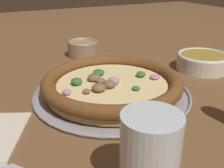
{
  "coord_description": "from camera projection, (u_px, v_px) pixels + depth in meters",
  "views": [
    {
      "loc": [
        0.5,
        -0.26,
        0.27
      ],
      "look_at": [
        0.0,
        0.0,
        0.03
      ],
      "focal_mm": 42.0,
      "sensor_mm": 36.0,
      "label": 1
    }
  ],
  "objects": [
    {
      "name": "ground_plane",
      "position": [
        112.0,
        95.0,
        0.62
      ],
      "size": [
        3.0,
        3.0,
        0.0
      ],
      "primitive_type": "plane",
      "color": "brown"
    },
    {
      "name": "pizza_tray",
      "position": [
        112.0,
        93.0,
        0.62
      ],
      "size": [
        0.37,
        0.37,
        0.01
      ],
      "color": "#9E9EA3",
      "rests_on": "ground_plane"
    },
    {
      "name": "pizza",
      "position": [
        112.0,
        83.0,
        0.61
      ],
      "size": [
        0.33,
        0.33,
        0.04
      ],
      "color": "tan",
      "rests_on": "pizza_tray"
    },
    {
      "name": "bowl_near",
      "position": [
        203.0,
        61.0,
        0.77
      ],
      "size": [
        0.15,
        0.15,
        0.05
      ],
      "color": "silver",
      "rests_on": "ground_plane"
    },
    {
      "name": "bowl_far",
      "position": [
        83.0,
        48.0,
        0.89
      ],
      "size": [
        0.1,
        0.1,
        0.05
      ],
      "color": "#9E8466",
      "rests_on": "ground_plane"
    },
    {
      "name": "drinking_cup",
      "position": [
        150.0,
        156.0,
        0.33
      ],
      "size": [
        0.08,
        0.08,
        0.12
      ],
      "color": "silver",
      "rests_on": "ground_plane"
    }
  ]
}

